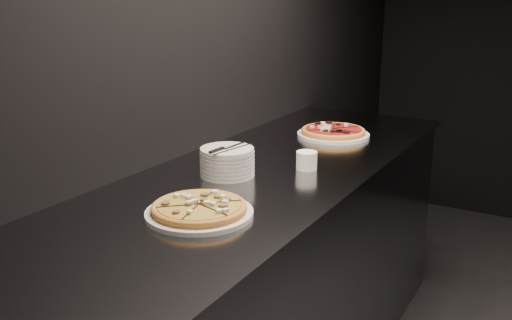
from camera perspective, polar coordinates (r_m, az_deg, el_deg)
The scene contains 7 objects.
wall_left at distance 2.15m, azimuth -8.80°, elevation 12.46°, with size 0.02×5.00×2.80m, color black.
counter at distance 2.22m, azimuth -0.06°, elevation -12.72°, with size 0.74×2.44×0.92m.
pizza_mushroom at distance 1.66m, azimuth -5.70°, elevation -4.93°, with size 0.34×0.34×0.04m.
pizza_tomato at distance 2.58m, azimuth 7.73°, elevation 2.78°, with size 0.33×0.33×0.04m.
plate_stack at distance 2.01m, azimuth -2.90°, elevation -0.16°, with size 0.19×0.19×0.10m.
cutlery at distance 1.98m, azimuth -2.97°, elevation 1.15°, with size 0.08×0.20×0.01m.
ramekin at distance 2.08m, azimuth 5.09°, elevation 0.01°, with size 0.08×0.08×0.07m.
Camera 1 is at (-1.15, -1.67, 1.54)m, focal length 40.00 mm.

